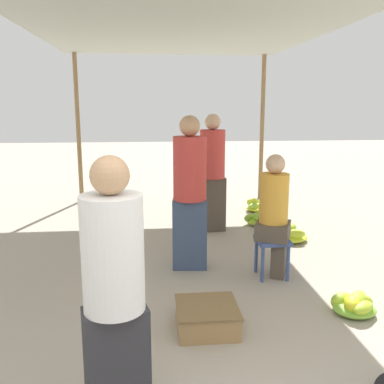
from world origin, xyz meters
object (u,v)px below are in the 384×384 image
object	(u,v)px
shopper_walking_far	(190,191)
banana_pile_right_0	(354,305)
banana_pile_right_2	(258,206)
shopper_walking_mid	(212,171)
banana_pile_left_0	(99,217)
crate_near	(207,317)
banana_pile_right_1	(262,220)
stool	(272,246)
banana_pile_left_1	(105,228)
vendor_foreground	(114,294)
vendor_seated	(275,214)
banana_pile_left_2	(98,204)
banana_pile_right_3	(288,234)

from	to	relation	value
shopper_walking_far	banana_pile_right_0	bearing A→B (deg)	-42.20
banana_pile_right_2	shopper_walking_mid	xyz separation A→B (m)	(-0.96, -1.05, 0.79)
banana_pile_left_0	crate_near	bearing A→B (deg)	-69.94
crate_near	banana_pile_right_1	bearing A→B (deg)	67.57
stool	shopper_walking_far	bearing A→B (deg)	158.35
banana_pile_left_0	banana_pile_right_1	size ratio (longest dim) A/B	0.99
banana_pile_left_1	crate_near	distance (m)	2.92
stool	banana_pile_right_1	world-z (taller)	stool
banana_pile_right_2	banana_pile_right_1	bearing A→B (deg)	-100.14
stool	banana_pile_right_2	distance (m)	2.90
vendor_foreground	shopper_walking_far	xyz separation A→B (m)	(0.63, 2.40, 0.07)
banana_pile_right_2	stool	bearing A→B (deg)	-101.18
vendor_foreground	vendor_seated	bearing A→B (deg)	54.08
banana_pile_left_2	banana_pile_right_1	world-z (taller)	banana_pile_right_1
banana_pile_left_0	banana_pile_right_0	size ratio (longest dim) A/B	1.30
banana_pile_left_0	shopper_walking_far	size ratio (longest dim) A/B	0.34
banana_pile_left_1	stool	bearing A→B (deg)	-40.80
vendor_seated	shopper_walking_far	distance (m)	0.95
banana_pile_left_1	banana_pile_right_2	xyz separation A→B (m)	(2.50, 1.16, -0.02)
vendor_seated	banana_pile_right_3	size ratio (longest dim) A/B	2.36
banana_pile_left_0	banana_pile_right_2	bearing A→B (deg)	7.66
stool	banana_pile_right_0	xyz separation A→B (m)	(0.50, -0.89, -0.26)
stool	banana_pile_right_3	size ratio (longest dim) A/B	0.76
banana_pile_right_2	shopper_walking_far	xyz separation A→B (m)	(-1.41, -2.49, 0.80)
crate_near	banana_pile_right_3	bearing A→B (deg)	57.79
vendor_seated	banana_pile_right_0	distance (m)	1.19
vendor_seated	banana_pile_left_0	xyz separation A→B (m)	(-2.13, 2.46, -0.63)
stool	banana_pile_left_0	xyz separation A→B (m)	(-2.11, 2.47, -0.28)
banana_pile_right_3	shopper_walking_far	distance (m)	1.85
stool	banana_pile_left_2	xyz separation A→B (m)	(-2.22, 3.28, -0.26)
banana_pile_left_0	banana_pile_right_0	world-z (taller)	banana_pile_right_0
stool	banana_pile_left_1	distance (m)	2.57
banana_pile_left_0	banana_pile_left_2	bearing A→B (deg)	97.79
banana_pile_right_2	banana_pile_left_1	bearing A→B (deg)	-155.16
vendor_foreground	shopper_walking_far	size ratio (longest dim) A/B	0.92
banana_pile_right_2	shopper_walking_far	bearing A→B (deg)	-119.52
stool	shopper_walking_mid	world-z (taller)	shopper_walking_mid
shopper_walking_mid	banana_pile_right_2	bearing A→B (deg)	47.72
banana_pile_left_1	crate_near	xyz separation A→B (m)	(1.10, -2.70, -0.00)
vendor_foreground	banana_pile_right_3	bearing A→B (deg)	57.84
vendor_foreground	shopper_walking_mid	world-z (taller)	shopper_walking_mid
vendor_seated	banana_pile_left_2	bearing A→B (deg)	124.42
banana_pile_right_1	banana_pile_right_3	world-z (taller)	banana_pile_right_3
shopper_walking_mid	banana_pile_right_0	bearing A→B (deg)	-71.39
stool	banana_pile_right_2	world-z (taller)	stool
stool	banana_pile_left_2	distance (m)	3.97
banana_pile_right_3	stool	bearing A→B (deg)	-115.42
banana_pile_right_1	shopper_walking_far	world-z (taller)	shopper_walking_far
banana_pile_left_1	banana_pile_right_1	size ratio (longest dim) A/B	0.83
banana_pile_right_2	banana_pile_right_0	bearing A→B (deg)	-90.90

